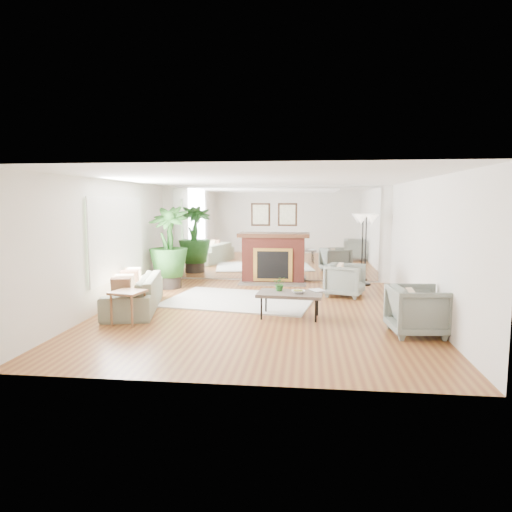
# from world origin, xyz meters

# --- Properties ---
(ground) EXTENTS (7.00, 7.00, 0.00)m
(ground) POSITION_xyz_m (0.00, 0.00, 0.00)
(ground) COLOR brown
(ground) RESTS_ON ground
(wall_left) EXTENTS (0.02, 7.00, 2.50)m
(wall_left) POSITION_xyz_m (-2.99, 0.00, 1.25)
(wall_left) COLOR white
(wall_left) RESTS_ON ground
(wall_right) EXTENTS (0.02, 7.00, 2.50)m
(wall_right) POSITION_xyz_m (2.99, 0.00, 1.25)
(wall_right) COLOR white
(wall_right) RESTS_ON ground
(wall_back) EXTENTS (6.00, 0.02, 2.50)m
(wall_back) POSITION_xyz_m (0.00, 3.49, 1.25)
(wall_back) COLOR white
(wall_back) RESTS_ON ground
(mirror_panel) EXTENTS (5.40, 0.04, 2.40)m
(mirror_panel) POSITION_xyz_m (0.00, 3.47, 1.25)
(mirror_panel) COLOR silver
(mirror_panel) RESTS_ON wall_back
(window_panel) EXTENTS (0.04, 2.40, 1.50)m
(window_panel) POSITION_xyz_m (-2.96, 0.40, 1.35)
(window_panel) COLOR #B2E09E
(window_panel) RESTS_ON wall_left
(fireplace) EXTENTS (1.85, 0.83, 2.05)m
(fireplace) POSITION_xyz_m (0.00, 3.26, 0.66)
(fireplace) COLOR maroon
(fireplace) RESTS_ON ground
(area_rug) EXTENTS (3.29, 2.59, 0.03)m
(area_rug) POSITION_xyz_m (-0.52, 0.91, 0.02)
(area_rug) COLOR silver
(area_rug) RESTS_ON ground
(coffee_table) EXTENTS (1.20, 0.76, 0.46)m
(coffee_table) POSITION_xyz_m (0.57, -0.37, 0.42)
(coffee_table) COLOR #554A43
(coffee_table) RESTS_ON ground
(sofa) EXTENTS (1.33, 2.37, 0.65)m
(sofa) POSITION_xyz_m (-2.45, -0.07, 0.33)
(sofa) COLOR gray
(sofa) RESTS_ON ground
(armchair_back) EXTENTS (0.99, 0.97, 0.72)m
(armchair_back) POSITION_xyz_m (1.71, 1.67, 0.36)
(armchair_back) COLOR slate
(armchair_back) RESTS_ON ground
(armchair_front) EXTENTS (0.93, 0.91, 0.77)m
(armchair_front) POSITION_xyz_m (2.60, -1.22, 0.39)
(armchair_front) COLOR slate
(armchair_front) RESTS_ON ground
(side_table) EXTENTS (0.59, 0.59, 0.57)m
(side_table) POSITION_xyz_m (-2.15, -1.10, 0.48)
(side_table) COLOR brown
(side_table) RESTS_ON ground
(potted_ficus) EXTENTS (1.04, 1.04, 1.97)m
(potted_ficus) POSITION_xyz_m (-2.44, 2.18, 1.05)
(potted_ficus) COLOR black
(potted_ficus) RESTS_ON ground
(floor_lamp) EXTENTS (0.58, 0.32, 1.77)m
(floor_lamp) POSITION_xyz_m (2.31, 3.10, 1.51)
(floor_lamp) COLOR black
(floor_lamp) RESTS_ON ground
(tabletop_plant) EXTENTS (0.24, 0.21, 0.26)m
(tabletop_plant) POSITION_xyz_m (0.38, -0.23, 0.59)
(tabletop_plant) COLOR #2C6525
(tabletop_plant) RESTS_ON coffee_table
(fruit_bowl) EXTENTS (0.26, 0.26, 0.06)m
(fruit_bowl) POSITION_xyz_m (0.72, -0.44, 0.49)
(fruit_bowl) COLOR brown
(fruit_bowl) RESTS_ON coffee_table
(book) EXTENTS (0.32, 0.35, 0.02)m
(book) POSITION_xyz_m (0.97, -0.22, 0.47)
(book) COLOR brown
(book) RESTS_ON coffee_table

